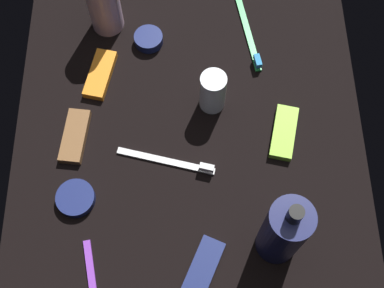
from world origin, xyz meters
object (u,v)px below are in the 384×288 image
deodorant_stick (215,92)px  snack_bar_brown (78,136)px  cream_tin_left (78,198)px  cream_tin_right (151,39)px  toothbrush_green (252,37)px  snack_bar_orange (103,74)px  toothbrush_white (175,162)px  lotion_bottle (287,231)px  snack_bar_navy (206,269)px  snack_bar_lime (287,132)px

deodorant_stick → snack_bar_brown: deodorant_stick is taller
cream_tin_left → cream_tin_right: size_ratio=1.18×
deodorant_stick → cream_tin_left: (18.67, -24.15, -3.65)cm
toothbrush_green → snack_bar_orange: size_ratio=1.72×
toothbrush_white → cream_tin_right: toothbrush_white is taller
toothbrush_green → lotion_bottle: bearing=2.7°
snack_bar_brown → toothbrush_green: bearing=129.8°
deodorant_stick → snack_bar_brown: (6.86, -25.20, -3.69)cm
toothbrush_white → snack_bar_brown: size_ratio=1.71×
toothbrush_white → snack_bar_navy: 19.70cm
cream_tin_left → cream_tin_right: 34.78cm
toothbrush_green → snack_bar_lime: toothbrush_green is taller
cream_tin_right → snack_bar_lime: bearing=50.6°
toothbrush_white → toothbrush_green: size_ratio=0.99×
lotion_bottle → cream_tin_left: 35.86cm
snack_bar_orange → cream_tin_right: bearing=143.1°
toothbrush_white → snack_bar_orange: 22.83cm
snack_bar_lime → cream_tin_left: (12.04, -37.10, 0.04)cm
toothbrush_white → cream_tin_left: toothbrush_white is taller
deodorant_stick → snack_bar_navy: (31.04, -2.43, -3.69)cm
cream_tin_left → cream_tin_right: (-32.66, 11.96, 0.19)cm
snack_bar_lime → snack_bar_orange: size_ratio=1.00×
lotion_bottle → snack_bar_navy: lotion_bottle is taller
toothbrush_green → snack_bar_navy: bearing=-12.8°
lotion_bottle → toothbrush_white: 24.23cm
deodorant_stick → snack_bar_brown: bearing=-74.8°
snack_bar_orange → cream_tin_left: (24.84, -2.80, 0.04)cm
lotion_bottle → toothbrush_green: bearing=-177.3°
toothbrush_green → snack_bar_lime: 21.80cm
snack_bar_lime → snack_bar_orange: 36.61cm
snack_bar_brown → cream_tin_right: cream_tin_right is taller
snack_bar_orange → snack_bar_navy: 41.74cm
toothbrush_white → snack_bar_orange: bearing=-142.8°
snack_bar_lime → cream_tin_right: 32.51cm
snack_bar_orange → toothbrush_green: bearing=118.7°
toothbrush_green → snack_bar_lime: size_ratio=1.72×
deodorant_stick → toothbrush_green: (-14.57, 7.92, -3.83)cm
snack_bar_brown → cream_tin_left: (11.81, 1.05, 0.04)cm
lotion_bottle → snack_bar_orange: 46.13cm
lotion_bottle → cream_tin_right: size_ratio=3.44×
cream_tin_left → cream_tin_right: bearing=159.9°
snack_bar_orange → snack_bar_brown: same height
snack_bar_brown → cream_tin_right: (-20.85, 13.01, 0.23)cm
snack_bar_orange → cream_tin_right: (-7.82, 9.16, 0.23)cm
snack_bar_navy → cream_tin_right: cream_tin_right is taller
snack_bar_lime → cream_tin_right: (-20.62, -25.14, 0.23)cm
snack_bar_orange → toothbrush_white: bearing=49.9°
toothbrush_white → lotion_bottle: bearing=49.6°
toothbrush_green → snack_bar_orange: bearing=-74.0°
toothbrush_green → snack_bar_orange: toothbrush_green is taller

